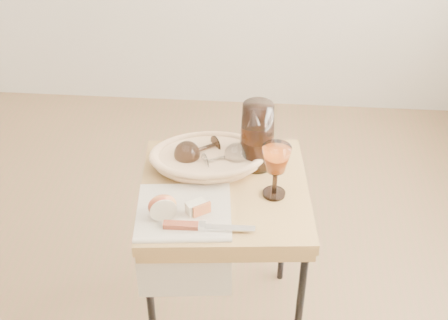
# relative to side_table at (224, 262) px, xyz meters

# --- Properties ---
(side_table) EXTENTS (0.56, 0.56, 0.66)m
(side_table) POSITION_rel_side_table_xyz_m (0.00, 0.00, 0.00)
(side_table) COLOR brown
(side_table) RESTS_ON floor
(tea_towel) EXTENTS (0.30, 0.27, 0.01)m
(tea_towel) POSITION_rel_side_table_xyz_m (-0.11, -0.12, 0.33)
(tea_towel) COLOR beige
(tea_towel) RESTS_ON side_table
(bread_basket) EXTENTS (0.36, 0.28, 0.06)m
(bread_basket) POSITION_rel_side_table_xyz_m (-0.06, 0.10, 0.36)
(bread_basket) COLOR tan
(bread_basket) RESTS_ON side_table
(goblet_lying_a) EXTENTS (0.16, 0.15, 0.08)m
(goblet_lying_a) POSITION_rel_side_table_xyz_m (-0.09, 0.12, 0.38)
(goblet_lying_a) COLOR #3D2B1E
(goblet_lying_a) RESTS_ON bread_basket
(goblet_lying_b) EXTENTS (0.15, 0.13, 0.08)m
(goblet_lying_b) POSITION_rel_side_table_xyz_m (-0.01, 0.08, 0.38)
(goblet_lying_b) COLOR white
(goblet_lying_b) RESTS_ON bread_basket
(pitcher) EXTENTS (0.21, 0.27, 0.26)m
(pitcher) POSITION_rel_side_table_xyz_m (0.09, 0.13, 0.44)
(pitcher) COLOR black
(pitcher) RESTS_ON side_table
(wine_goblet) EXTENTS (0.11, 0.11, 0.18)m
(wine_goblet) POSITION_rel_side_table_xyz_m (0.15, -0.02, 0.42)
(wine_goblet) COLOR white
(wine_goblet) RESTS_ON side_table
(apple_half) EXTENTS (0.09, 0.07, 0.08)m
(apple_half) POSITION_rel_side_table_xyz_m (-0.17, -0.15, 0.37)
(apple_half) COLOR red
(apple_half) RESTS_ON tea_towel
(apple_wedge) EXTENTS (0.06, 0.06, 0.04)m
(apple_wedge) POSITION_rel_side_table_xyz_m (-0.07, -0.13, 0.35)
(apple_wedge) COLOR beige
(apple_wedge) RESTS_ON tea_towel
(table_knife) EXTENTS (0.25, 0.03, 0.02)m
(table_knife) POSITION_rel_side_table_xyz_m (-0.04, -0.19, 0.34)
(table_knife) COLOR silver
(table_knife) RESTS_ON tea_towel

